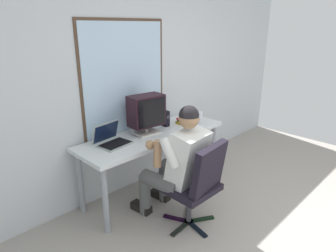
{
  "coord_description": "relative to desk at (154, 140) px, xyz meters",
  "views": [
    {
      "loc": [
        -2.25,
        -0.38,
        1.9
      ],
      "look_at": [
        -0.27,
        1.6,
        0.94
      ],
      "focal_mm": 31.41,
      "sensor_mm": 36.0,
      "label": 1
    }
  ],
  "objects": [
    {
      "name": "desk",
      "position": [
        0.0,
        0.0,
        0.0
      ],
      "size": [
        1.8,
        0.6,
        0.74
      ],
      "color": "gray",
      "rests_on": "ground"
    },
    {
      "name": "wall_rear",
      "position": [
        0.14,
        0.36,
        0.78
      ],
      "size": [
        5.91,
        0.08,
        2.88
      ],
      "color": "silver",
      "rests_on": "ground"
    },
    {
      "name": "desk_speaker",
      "position": [
        0.28,
        0.09,
        0.18
      ],
      "size": [
        0.07,
        0.09,
        0.19
      ],
      "color": "black",
      "rests_on": "desk"
    },
    {
      "name": "book_stack",
      "position": [
        0.52,
        0.01,
        0.12
      ],
      "size": [
        0.18,
        0.13,
        0.07
      ],
      "color": "#AC8E1A",
      "rests_on": "desk"
    },
    {
      "name": "laptop",
      "position": [
        -0.52,
        0.08,
        0.15
      ],
      "size": [
        0.36,
        0.32,
        0.22
      ],
      "color": "#909A98",
      "rests_on": "desk"
    },
    {
      "name": "crt_monitor",
      "position": [
        -0.05,
        0.06,
        0.35
      ],
      "size": [
        0.41,
        0.26,
        0.44
      ],
      "color": "beige",
      "rests_on": "desk"
    },
    {
      "name": "office_chair",
      "position": [
        -0.16,
        -0.8,
        -0.14
      ],
      "size": [
        0.53,
        0.55,
        0.91
      ],
      "color": "black",
      "rests_on": "ground"
    },
    {
      "name": "wine_glass",
      "position": [
        0.66,
        -0.13,
        0.19
      ],
      "size": [
        0.08,
        0.08,
        0.15
      ],
      "color": "silver",
      "rests_on": "desk"
    },
    {
      "name": "person_seated",
      "position": [
        -0.18,
        -0.55,
        -0.02
      ],
      "size": [
        0.56,
        0.8,
        1.23
      ],
      "color": "#505252",
      "rests_on": "ground"
    }
  ]
}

